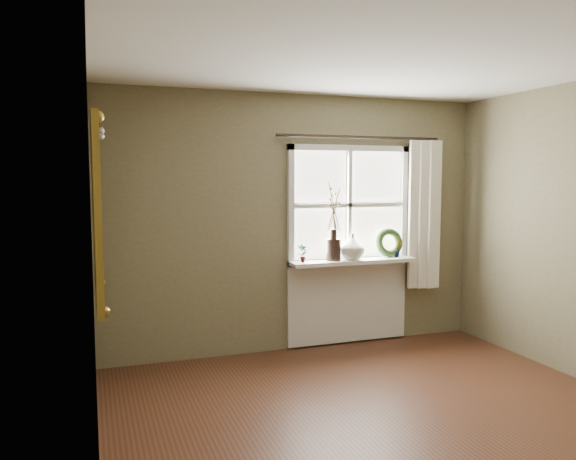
# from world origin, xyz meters

# --- Properties ---
(floor) EXTENTS (4.50, 4.50, 0.00)m
(floor) POSITION_xyz_m (0.00, 0.00, 0.00)
(floor) COLOR #412214
(floor) RESTS_ON ground
(ceiling) EXTENTS (4.50, 4.50, 0.00)m
(ceiling) POSITION_xyz_m (0.00, 0.00, 2.60)
(ceiling) COLOR silver
(ceiling) RESTS_ON ground
(wall_back) EXTENTS (4.00, 0.10, 2.60)m
(wall_back) POSITION_xyz_m (0.00, 2.30, 1.30)
(wall_back) COLOR #6A6245
(wall_back) RESTS_ON ground
(wall_left) EXTENTS (0.10, 4.50, 2.60)m
(wall_left) POSITION_xyz_m (-2.05, 0.00, 1.30)
(wall_left) COLOR #6A6245
(wall_left) RESTS_ON ground
(window_frame) EXTENTS (1.36, 0.06, 1.24)m
(window_frame) POSITION_xyz_m (0.55, 2.23, 1.48)
(window_frame) COLOR silver
(window_frame) RESTS_ON wall_back
(window_sill) EXTENTS (1.36, 0.26, 0.04)m
(window_sill) POSITION_xyz_m (0.55, 2.12, 0.90)
(window_sill) COLOR silver
(window_sill) RESTS_ON wall_back
(window_apron) EXTENTS (1.36, 0.04, 0.88)m
(window_apron) POSITION_xyz_m (0.55, 2.23, 0.46)
(window_apron) COLOR silver
(window_apron) RESTS_ON ground
(dark_jug) EXTENTS (0.17, 0.17, 0.22)m
(dark_jug) POSITION_xyz_m (0.33, 2.12, 1.03)
(dark_jug) COLOR black
(dark_jug) RESTS_ON window_sill
(cream_vase) EXTENTS (0.34, 0.34, 0.27)m
(cream_vase) POSITION_xyz_m (0.54, 2.12, 1.05)
(cream_vase) COLOR beige
(cream_vase) RESTS_ON window_sill
(wreath) EXTENTS (0.32, 0.14, 0.32)m
(wreath) POSITION_xyz_m (0.99, 2.16, 1.04)
(wreath) COLOR #273D1B
(wreath) RESTS_ON window_sill
(potted_plant_left) EXTENTS (0.10, 0.07, 0.18)m
(potted_plant_left) POSITION_xyz_m (-0.01, 2.12, 1.01)
(potted_plant_left) COLOR #273D1B
(potted_plant_left) RESTS_ON window_sill
(potted_plant_right) EXTENTS (0.10, 0.09, 0.17)m
(potted_plant_right) POSITION_xyz_m (1.08, 2.12, 1.00)
(potted_plant_right) COLOR #273D1B
(potted_plant_right) RESTS_ON window_sill
(curtain) EXTENTS (0.36, 0.12, 1.59)m
(curtain) POSITION_xyz_m (1.39, 2.13, 1.37)
(curtain) COLOR silver
(curtain) RESTS_ON wall_back
(curtain_rod) EXTENTS (1.84, 0.03, 0.03)m
(curtain_rod) POSITION_xyz_m (0.65, 2.17, 2.18)
(curtain_rod) COLOR black
(curtain_rod) RESTS_ON wall_back
(gilt_mirror) EXTENTS (0.10, 1.15, 1.38)m
(gilt_mirror) POSITION_xyz_m (-1.96, 1.29, 1.52)
(gilt_mirror) COLOR white
(gilt_mirror) RESTS_ON wall_left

